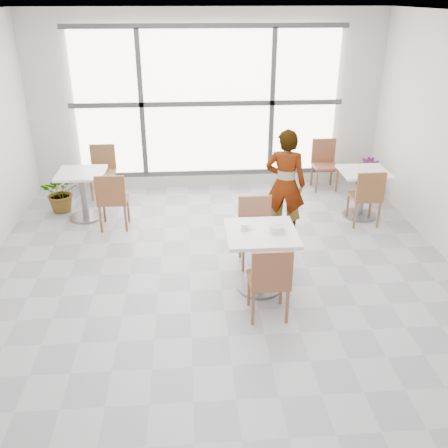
{
  "coord_description": "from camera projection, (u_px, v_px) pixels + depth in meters",
  "views": [
    {
      "loc": [
        -0.35,
        -4.94,
        3.18
      ],
      "look_at": [
        0.0,
        -0.3,
        1.0
      ],
      "focal_mm": 39.52,
      "sensor_mm": 36.0,
      "label": 1
    }
  ],
  "objects": [
    {
      "name": "bg_chair_left_near",
      "position": [
        112.0,
        198.0,
        7.13
      ],
      "size": [
        0.42,
        0.42,
        0.87
      ],
      "rotation": [
        0.0,
        0.0,
        3.14
      ],
      "color": "brown",
      "rests_on": "ground"
    },
    {
      "name": "plant_left",
      "position": [
        61.0,
        192.0,
        7.82
      ],
      "size": [
        0.7,
        0.64,
        0.66
      ],
      "primitive_type": "imported",
      "rotation": [
        0.0,
        0.0,
        0.24
      ],
      "color": "#44733F",
      "rests_on": "ground"
    },
    {
      "name": "bg_chair_left_far",
      "position": [
        103.0,
        167.0,
        8.38
      ],
      "size": [
        0.42,
        0.42,
        0.87
      ],
      "color": "brown",
      "rests_on": "ground"
    },
    {
      "name": "chair_near",
      "position": [
        270.0,
        278.0,
        5.11
      ],
      "size": [
        0.42,
        0.42,
        0.87
      ],
      "rotation": [
        0.0,
        0.0,
        3.14
      ],
      "color": "brown",
      "rests_on": "ground"
    },
    {
      "name": "ceiling",
      "position": [
        222.0,
        15.0,
        4.56
      ],
      "size": [
        7.0,
        7.0,
        0.0
      ],
      "primitive_type": "plane",
      "rotation": [
        3.14,
        0.0,
        0.0
      ],
      "color": "white",
      "rests_on": "ground"
    },
    {
      "name": "wall_front",
      "position": [
        282.0,
        442.0,
        2.04
      ],
      "size": [
        6.0,
        0.0,
        6.0
      ],
      "primitive_type": "plane",
      "rotation": [
        -1.57,
        0.0,
        0.0
      ],
      "color": "silver",
      "rests_on": "ground"
    },
    {
      "name": "bg_table_left",
      "position": [
        83.0,
        188.0,
        7.51
      ],
      "size": [
        0.7,
        0.7,
        0.75
      ],
      "color": "white",
      "rests_on": "ground"
    },
    {
      "name": "coffee_cup",
      "position": [
        245.0,
        227.0,
        5.59
      ],
      "size": [
        0.16,
        0.13,
        0.07
      ],
      "color": "silver",
      "rests_on": "main_table"
    },
    {
      "name": "plant_right",
      "position": [
        367.0,
        177.0,
        8.46
      ],
      "size": [
        0.46,
        0.46,
        0.65
      ],
      "primitive_type": "imported",
      "rotation": [
        0.0,
        0.0,
        -0.33
      ],
      "color": "#517F43",
      "rests_on": "ground"
    },
    {
      "name": "bg_chair_right_near",
      "position": [
        367.0,
        194.0,
        7.25
      ],
      "size": [
        0.42,
        0.42,
        0.87
      ],
      "rotation": [
        0.0,
        0.0,
        3.14
      ],
      "color": "brown",
      "rests_on": "ground"
    },
    {
      "name": "main_table",
      "position": [
        261.0,
        249.0,
        5.65
      ],
      "size": [
        0.8,
        0.8,
        0.75
      ],
      "color": "white",
      "rests_on": "ground"
    },
    {
      "name": "bg_chair_right_far",
      "position": [
        324.0,
        161.0,
        8.71
      ],
      "size": [
        0.42,
        0.42,
        0.87
      ],
      "color": "brown",
      "rests_on": "ground"
    },
    {
      "name": "chair_far",
      "position": [
        255.0,
        226.0,
        6.26
      ],
      "size": [
        0.42,
        0.42,
        0.87
      ],
      "color": "#996548",
      "rests_on": "ground"
    },
    {
      "name": "window",
      "position": [
        207.0,
        103.0,
        8.3
      ],
      "size": [
        4.6,
        0.07,
        2.52
      ],
      "color": "white",
      "rests_on": "ground"
    },
    {
      "name": "wall_back",
      "position": [
        207.0,
        103.0,
        8.36
      ],
      "size": [
        6.0,
        0.0,
        6.0
      ],
      "primitive_type": "plane",
      "rotation": [
        1.57,
        0.0,
        0.0
      ],
      "color": "silver",
      "rests_on": "ground"
    },
    {
      "name": "bg_table_right",
      "position": [
        362.0,
        187.0,
        7.56
      ],
      "size": [
        0.7,
        0.7,
        0.75
      ],
      "color": "white",
      "rests_on": "ground"
    },
    {
      "name": "floor",
      "position": [
        222.0,
        290.0,
        5.84
      ],
      "size": [
        7.0,
        7.0,
        0.0
      ],
      "primitive_type": "plane",
      "color": "#9E9EA5",
      "rests_on": "ground"
    },
    {
      "name": "oatmeal_bowl",
      "position": [
        277.0,
        229.0,
        5.51
      ],
      "size": [
        0.21,
        0.21,
        0.09
      ],
      "color": "silver",
      "rests_on": "main_table"
    },
    {
      "name": "person",
      "position": [
        285.0,
        184.0,
        6.85
      ],
      "size": [
        0.65,
        0.53,
        1.56
      ],
      "primitive_type": "imported",
      "rotation": [
        0.0,
        0.0,
        2.83
      ],
      "color": "black",
      "rests_on": "ground"
    }
  ]
}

